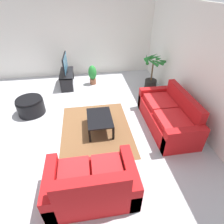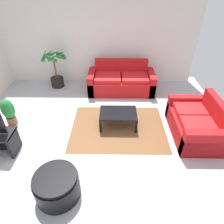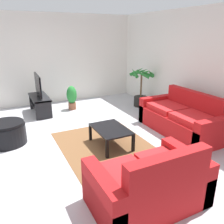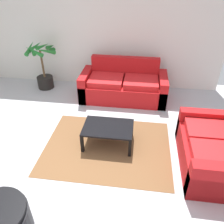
{
  "view_description": "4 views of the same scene",
  "coord_description": "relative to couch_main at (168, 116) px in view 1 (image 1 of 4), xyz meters",
  "views": [
    {
      "loc": [
        4.05,
        0.33,
        2.99
      ],
      "look_at": [
        0.52,
        0.89,
        0.46
      ],
      "focal_mm": 28.98,
      "sensor_mm": 36.0,
      "label": 1
    },
    {
      "loc": [
        0.48,
        -3.05,
        2.99
      ],
      "look_at": [
        0.43,
        0.5,
        0.44
      ],
      "focal_mm": 30.9,
      "sensor_mm": 36.0,
      "label": 2
    },
    {
      "loc": [
        4.28,
        -1.24,
        2.13
      ],
      "look_at": [
        0.17,
        0.81,
        0.54
      ],
      "focal_mm": 36.89,
      "sensor_mm": 36.0,
      "label": 3
    },
    {
      "loc": [
        1.07,
        -2.55,
        2.76
      ],
      "look_at": [
        0.64,
        0.61,
        0.66
      ],
      "focal_mm": 36.8,
      "sensor_mm": 36.0,
      "label": 4
    }
  ],
  "objects": [
    {
      "name": "area_rug",
      "position": [
        -0.11,
        -1.8,
        -0.3
      ],
      "size": [
        2.2,
        1.7,
        0.01
      ],
      "primitive_type": "cube",
      "color": "brown",
      "rests_on": "ground"
    },
    {
      "name": "tv",
      "position": [
        -2.73,
        -2.59,
        0.5
      ],
      "size": [
        0.99,
        0.1,
        0.6
      ],
      "color": "black",
      "rests_on": "tv_stand"
    },
    {
      "name": "couch_loveseat",
      "position": [
        1.59,
        -2.0,
        -0.0
      ],
      "size": [
        0.9,
        1.46,
        0.9
      ],
      "color": "red",
      "rests_on": "ground"
    },
    {
      "name": "ground_plane",
      "position": [
        -0.69,
        -2.28,
        -0.3
      ],
      "size": [
        6.6,
        6.6,
        0.0
      ],
      "primitive_type": "plane",
      "color": "#B2B2B7"
    },
    {
      "name": "wall_back",
      "position": [
        -0.69,
        0.72,
        1.05
      ],
      "size": [
        6.0,
        0.06,
        2.7
      ],
      "primitive_type": "cube",
      "color": "silver",
      "rests_on": "ground"
    },
    {
      "name": "potted_plant_small",
      "position": [
        -2.69,
        -1.69,
        0.07
      ],
      "size": [
        0.29,
        0.29,
        0.69
      ],
      "color": "brown",
      "rests_on": "ground"
    },
    {
      "name": "ottoman",
      "position": [
        -1.12,
        -3.52,
        -0.08
      ],
      "size": [
        0.73,
        0.73,
        0.46
      ],
      "color": "black",
      "rests_on": "ground"
    },
    {
      "name": "wall_left",
      "position": [
        -3.69,
        -2.28,
        1.05
      ],
      "size": [
        0.06,
        6.0,
        2.7
      ],
      "primitive_type": "cube",
      "color": "silver",
      "rests_on": "ground"
    },
    {
      "name": "potted_palm",
      "position": [
        -2.04,
        0.27,
        0.23
      ],
      "size": [
        0.74,
        0.8,
        1.18
      ],
      "color": "black",
      "rests_on": "ground"
    },
    {
      "name": "coffee_table",
      "position": [
        -0.11,
        -1.7,
        0.02
      ],
      "size": [
        0.86,
        0.59,
        0.37
      ],
      "color": "black",
      "rests_on": "ground"
    },
    {
      "name": "couch_main",
      "position": [
        0.0,
        0.0,
        0.0
      ],
      "size": [
        1.97,
        0.9,
        0.9
      ],
      "color": "red",
      "rests_on": "ground"
    },
    {
      "name": "tv_stand",
      "position": [
        -2.73,
        -2.59,
        0.02
      ],
      "size": [
        1.1,
        0.45,
        0.49
      ],
      "color": "black",
      "rests_on": "ground"
    }
  ]
}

